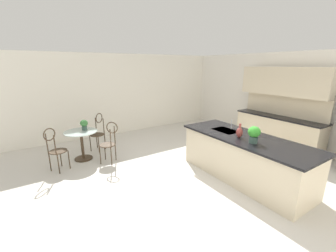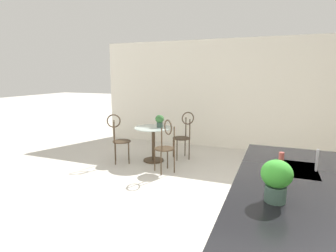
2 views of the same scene
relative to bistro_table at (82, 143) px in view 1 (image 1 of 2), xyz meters
name	(u,v)px [view 1 (image 1 of 2)]	position (x,y,z in m)	size (l,w,h in m)	color
ground_plane	(203,182)	(2.54, 1.79, -0.45)	(40.00, 40.00, 0.00)	beige
wall_back	(304,102)	(2.54, 5.45, 0.90)	(9.00, 0.12, 2.70)	silver
wall_left_window	(122,94)	(-1.72, 1.79, 0.90)	(0.12, 7.80, 2.70)	silver
kitchen_island	(244,157)	(2.84, 2.64, 0.02)	(2.80, 1.06, 0.92)	beige
back_counter_run	(277,130)	(2.14, 4.99, 0.05)	(2.44, 0.64, 1.52)	beige
upper_cabinet_run	(284,81)	(2.14, 4.97, 1.45)	(2.40, 0.36, 0.76)	beige
bistro_table	(82,143)	(0.00, 0.00, 0.00)	(0.80, 0.80, 0.74)	#3D2D1E
chair_near_window	(98,130)	(-0.44, 0.54, 0.13)	(0.53, 0.53, 1.04)	#3D2D1E
chair_by_island	(109,140)	(0.57, 0.52, 0.13)	(0.54, 0.54, 1.04)	#3D2D1E
chair_toward_desk	(55,147)	(0.37, -0.63, 0.13)	(0.52, 0.52, 1.04)	#3D2D1E
sink_faucet	(231,124)	(2.29, 2.82, 0.58)	(0.02, 0.02, 0.22)	#B2B5BA
potted_plant_on_table	(84,124)	(-0.08, 0.11, 0.44)	(0.19, 0.19, 0.26)	#385147
potted_plant_counter_near	(254,134)	(3.14, 2.46, 0.66)	(0.23, 0.23, 0.32)	#385147
vase_on_counter	(239,132)	(2.79, 2.49, 0.58)	(0.13, 0.13, 0.29)	#993D38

